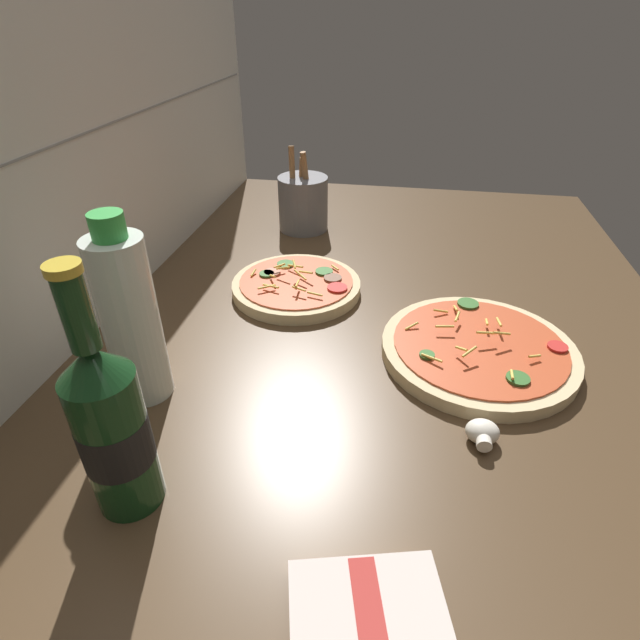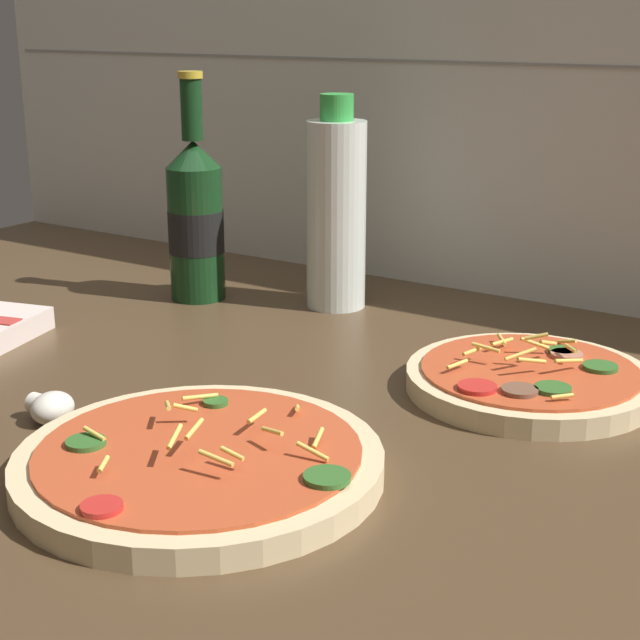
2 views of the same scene
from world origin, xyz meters
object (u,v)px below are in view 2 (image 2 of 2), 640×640
Objects in this scene: pizza_far at (530,380)px; beer_bottle at (196,218)px; pizza_near at (199,463)px; oil_bottle at (336,212)px; mushroom_left at (51,407)px.

pizza_far is 46.69cm from beer_bottle.
oil_bottle is (-15.31, 43.46, 10.14)cm from pizza_near.
pizza_near is 1.23× the size of pizza_far.
beer_bottle is (-45.25, 7.52, 8.71)cm from pizza_far.
oil_bottle is 6.00× the size of mushroom_left.
beer_bottle is (-31.09, 37.26, 8.72)cm from pizza_near.
mushroom_left is at bearing -68.69° from beer_bottle.
beer_bottle is 6.55× the size of mushroom_left.
pizza_near is 17.00cm from mushroom_left.
pizza_near is at bearing -50.16° from beer_bottle.
beer_bottle reaches higher than pizza_near.
oil_bottle is at bearing 21.44° from beer_bottle.
pizza_far reaches higher than pizza_near.
pizza_near reaches higher than mushroom_left.
beer_bottle reaches higher than pizza_far.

